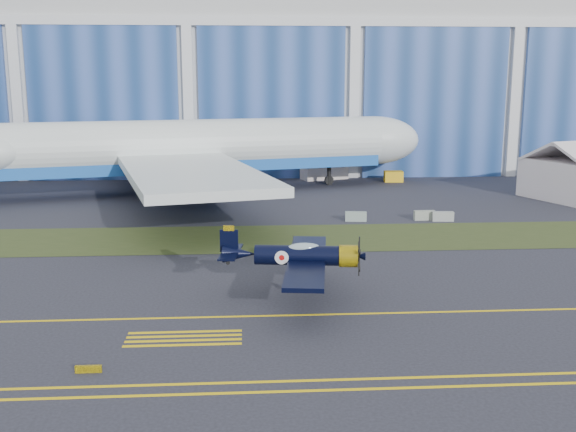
{
  "coord_description": "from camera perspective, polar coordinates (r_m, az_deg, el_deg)",
  "views": [
    {
      "loc": [
        -14.74,
        -41.31,
        13.19
      ],
      "look_at": [
        -11.6,
        6.98,
        3.34
      ],
      "focal_mm": 42.0,
      "sensor_mm": 36.0,
      "label": 1
    }
  ],
  "objects": [
    {
      "name": "ground",
      "position": [
        45.8,
        15.3,
        -5.65
      ],
      "size": [
        260.0,
        260.0,
        0.0
      ],
      "primitive_type": "plane",
      "color": "#2C2D38",
      "rests_on": "ground"
    },
    {
      "name": "grass_median",
      "position": [
        58.73,
        10.92,
        -1.66
      ],
      "size": [
        260.0,
        10.0,
        0.02
      ],
      "primitive_type": "cube",
      "color": "#475128",
      "rests_on": "ground"
    },
    {
      "name": "hangar",
      "position": [
        114.06,
        3.79,
        12.37
      ],
      "size": [
        220.0,
        45.7,
        30.0
      ],
      "color": "silver",
      "rests_on": "ground"
    },
    {
      "name": "taxiway_centreline",
      "position": [
        41.34,
        17.55,
        -7.64
      ],
      "size": [
        200.0,
        0.2,
        0.02
      ],
      "primitive_type": "cube",
      "color": "yellow",
      "rests_on": "ground"
    },
    {
      "name": "edge_line_far",
      "position": [
        34.12,
        22.76,
        -12.16
      ],
      "size": [
        80.0,
        0.2,
        0.02
      ],
      "primitive_type": "cube",
      "color": "yellow",
      "rests_on": "ground"
    },
    {
      "name": "hold_short_ladder",
      "position": [
        35.88,
        -8.81,
        -10.19
      ],
      "size": [
        6.0,
        2.4,
        0.02
      ],
      "primitive_type": null,
      "color": "yellow",
      "rests_on": "ground"
    },
    {
      "name": "guard_board_left",
      "position": [
        32.88,
        -16.54,
        -12.32
      ],
      "size": [
        1.2,
        0.15,
        0.35
      ],
      "primitive_type": "cube",
      "color": "yellow",
      "rests_on": "ground"
    },
    {
      "name": "warbird",
      "position": [
        40.78,
        0.82,
        -3.34
      ],
      "size": [
        11.25,
        13.02,
        3.52
      ],
      "rotation": [
        0.0,
        0.0,
        -0.13
      ],
      "color": "black",
      "rests_on": "ground"
    },
    {
      "name": "jetliner",
      "position": [
        79.96,
        -9.62,
        10.61
      ],
      "size": [
        82.18,
        74.51,
        24.33
      ],
      "rotation": [
        0.0,
        0.0,
        0.25
      ],
      "color": "white",
      "rests_on": "ground"
    },
    {
      "name": "shipping_container",
      "position": [
        90.69,
        3.09,
        3.97
      ],
      "size": [
        6.55,
        4.34,
        2.64
      ],
      "primitive_type": "cube",
      "rotation": [
        0.0,
        0.0,
        0.34
      ],
      "color": "white",
      "rests_on": "ground"
    },
    {
      "name": "tug",
      "position": [
        89.35,
        8.92,
        3.33
      ],
      "size": [
        2.5,
        1.66,
        1.4
      ],
      "primitive_type": "cube",
      "rotation": [
        0.0,
        0.0,
        -0.07
      ],
      "color": "yellow",
      "rests_on": "ground"
    },
    {
      "name": "barrier_a",
      "position": [
        63.97,
        5.76,
        -0.04
      ],
      "size": [
        2.06,
        0.86,
        0.9
      ],
      "primitive_type": "cube",
      "rotation": [
        0.0,
        0.0,
        -0.13
      ],
      "color": "#899D98",
      "rests_on": "ground"
    },
    {
      "name": "barrier_b",
      "position": [
        65.5,
        11.48,
        0.06
      ],
      "size": [
        2.01,
        0.65,
        0.9
      ],
      "primitive_type": "cube",
      "rotation": [
        0.0,
        0.0,
        0.03
      ],
      "color": "#929B8D",
      "rests_on": "ground"
    },
    {
      "name": "barrier_c",
      "position": [
        65.36,
        12.97,
        -0.03
      ],
      "size": [
        2.04,
        0.77,
        0.9
      ],
      "primitive_type": "cube",
      "rotation": [
        0.0,
        0.0,
        -0.08
      ],
      "color": "#979D9B",
      "rests_on": "ground"
    }
  ]
}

